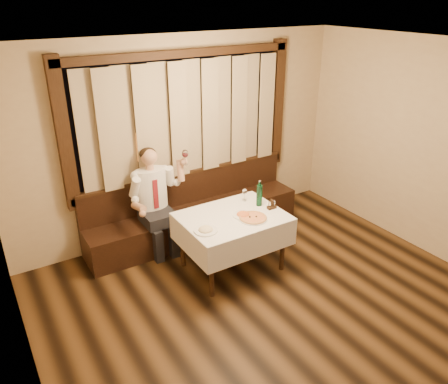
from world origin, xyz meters
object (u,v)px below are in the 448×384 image
pizza (253,218)px  cruet_caddy (272,205)px  pasta_cream (206,228)px  seated_man (155,194)px  pasta_red (243,213)px  banquette (194,215)px  green_bottle (259,195)px  dining_table (232,223)px

pizza → cruet_caddy: size_ratio=2.83×
pasta_cream → seated_man: size_ratio=0.19×
cruet_caddy → seated_man: bearing=140.2°
pasta_red → pizza: bearing=-67.6°
banquette → green_bottle: size_ratio=9.24×
green_bottle → cruet_caddy: bearing=-63.5°
pizza → seated_man: seated_man is taller
dining_table → pasta_cream: bearing=-161.5°
green_bottle → seated_man: size_ratio=0.24×
cruet_caddy → dining_table: bearing=171.4°
green_bottle → cruet_caddy: size_ratio=2.75×
banquette → green_bottle: bearing=-64.9°
pasta_cream → seated_man: bearing=98.3°
pasta_red → seated_man: 1.25m
pizza → pasta_red: (-0.05, 0.13, 0.02)m
pizza → pasta_red: 0.15m
green_bottle → seated_man: seated_man is taller
green_bottle → cruet_caddy: (0.08, -0.16, -0.10)m
pasta_red → green_bottle: green_bottle is taller
dining_table → pasta_red: bearing=-31.7°
dining_table → seated_man: 1.14m
cruet_caddy → seated_man: size_ratio=0.09×
pizza → pasta_cream: bearing=176.0°
banquette → dining_table: (0.00, -1.02, 0.34)m
pasta_red → pasta_cream: bearing=-171.3°
cruet_caddy → pizza: bearing=-162.2°
pizza → green_bottle: green_bottle is taller
dining_table → pizza: size_ratio=3.56×
banquette → green_bottle: 1.21m
pasta_cream → pizza: bearing=-4.0°
banquette → pasta_red: 1.20m
banquette → seated_man: size_ratio=2.21×
pasta_cream → seated_man: (-0.16, 1.09, 0.04)m
banquette → pasta_cream: 1.36m
dining_table → cruet_caddy: (0.53, -0.10, 0.15)m
pasta_red → green_bottle: bearing=21.6°
dining_table → green_bottle: size_ratio=3.67×
banquette → pasta_red: (0.11, -1.09, 0.48)m
pizza → cruet_caddy: (0.36, 0.10, 0.03)m
pasta_cream → seated_man: 1.10m
banquette → seated_man: (-0.63, -0.09, 0.53)m
pizza → pasta_cream: size_ratio=1.28×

